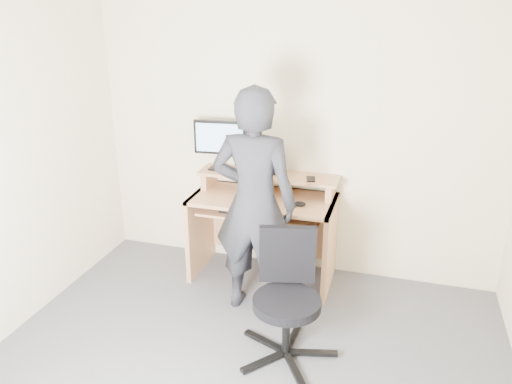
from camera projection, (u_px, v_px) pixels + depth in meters
The scene contains 12 objects.
back_wall at pixel (296, 132), 4.20m from camera, with size 3.50×0.02×2.50m, color beige.
desk at pixel (266, 216), 4.31m from camera, with size 1.20×0.60×0.91m.
monitor at pixel (220, 141), 4.26m from camera, with size 0.46×0.13×0.43m.
external_drive at pixel (276, 162), 4.23m from camera, with size 0.07×0.13×0.20m, color black.
travel_mug at pixel (279, 165), 4.19m from camera, with size 0.08×0.08×0.17m, color silver.
smartphone at pixel (311, 179), 4.10m from camera, with size 0.07×0.13×0.01m, color black.
charger at pixel (238, 172), 4.23m from camera, with size 0.04×0.04×0.04m, color black.
headphones at pixel (250, 169), 4.35m from camera, with size 0.16×0.16×0.02m, color silver.
keyboard at pixel (248, 209), 4.14m from camera, with size 0.46×0.18×0.03m, color black.
mouse at pixel (300, 204), 3.98m from camera, with size 0.10×0.06×0.04m, color black.
office_chair at pixel (287, 292), 3.32m from camera, with size 0.69×0.67×0.86m.
person at pixel (254, 204), 3.69m from camera, with size 0.64×0.42×1.76m, color black.
Camera 1 is at (0.85, -2.29, 2.27)m, focal length 35.00 mm.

